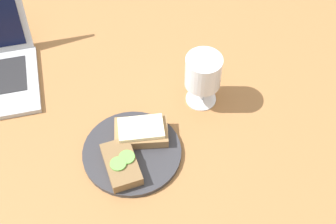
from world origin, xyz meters
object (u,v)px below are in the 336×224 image
Objects in this scene: sandwich_with_cheese at (141,131)px; wine_glass at (203,74)px; sandwich_with_cucumber at (121,164)px; plate at (132,152)px.

wine_glass is (15.83, 7.69, 6.37)cm from sandwich_with_cheese.
wine_glass is at bearing 34.47° from sandwich_with_cucumber.
wine_glass reaches higher than sandwich_with_cheese.
plate is at bearing 51.47° from sandwich_with_cucumber.
plate is 23.34cm from wine_glass.
sandwich_with_cucumber is 0.92× the size of sandwich_with_cheese.
sandwich_with_cheese is (5.61, 7.03, 0.23)cm from sandwich_with_cucumber.
plate is 4.96cm from sandwich_with_cheese.
sandwich_with_cucumber is 0.86× the size of wine_glass.
sandwich_with_cheese is at bearing -154.08° from wine_glass.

